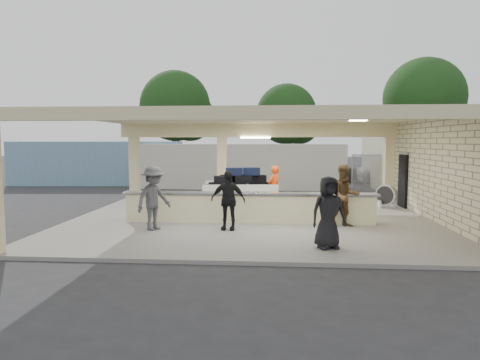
# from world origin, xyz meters

# --- Properties ---
(ground) EXTENTS (120.00, 120.00, 0.00)m
(ground) POSITION_xyz_m (0.00, 0.00, 0.00)
(ground) COLOR #252527
(ground) RESTS_ON ground
(pavilion) EXTENTS (12.01, 10.00, 3.55)m
(pavilion) POSITION_xyz_m (0.21, 0.66, 1.35)
(pavilion) COLOR slate
(pavilion) RESTS_ON ground
(baggage_counter) EXTENTS (8.20, 0.58, 0.98)m
(baggage_counter) POSITION_xyz_m (0.00, -0.50, 0.59)
(baggage_counter) COLOR beige
(baggage_counter) RESTS_ON pavilion
(luggage_cart) EXTENTS (2.91, 1.95, 1.62)m
(luggage_cart) POSITION_xyz_m (-0.51, 2.06, 0.98)
(luggage_cart) COLOR silver
(luggage_cart) RESTS_ON pavilion
(drum_fan) EXTENTS (0.79, 0.73, 0.90)m
(drum_fan) POSITION_xyz_m (5.30, 3.14, 0.58)
(drum_fan) COLOR silver
(drum_fan) RESTS_ON pavilion
(baggage_handler) EXTENTS (0.65, 0.70, 1.71)m
(baggage_handler) POSITION_xyz_m (0.82, 1.89, 0.95)
(baggage_handler) COLOR #FF460D
(baggage_handler) RESTS_ON pavilion
(passenger_a) EXTENTS (1.00, 0.59, 1.92)m
(passenger_a) POSITION_xyz_m (2.97, -1.00, 1.06)
(passenger_a) COLOR brown
(passenger_a) RESTS_ON pavilion
(passenger_b) EXTENTS (1.07, 0.49, 1.77)m
(passenger_b) POSITION_xyz_m (-0.56, -1.67, 0.99)
(passenger_b) COLOR black
(passenger_b) RESTS_ON pavilion
(passenger_c) EXTENTS (1.02, 1.27, 1.90)m
(passenger_c) POSITION_xyz_m (-2.75, -1.87, 1.05)
(passenger_c) COLOR #434347
(passenger_c) RESTS_ON pavilion
(passenger_d) EXTENTS (0.94, 0.59, 1.78)m
(passenger_d) POSITION_xyz_m (2.13, -3.68, 0.99)
(passenger_d) COLOR black
(passenger_d) RESTS_ON pavilion
(car_white_a) EXTENTS (5.41, 2.86, 1.50)m
(car_white_a) POSITION_xyz_m (8.69, 12.56, 0.75)
(car_white_a) COLOR white
(car_white_a) RESTS_ON ground
(car_white_b) EXTENTS (4.36, 2.15, 1.32)m
(car_white_b) POSITION_xyz_m (12.12, 13.84, 0.66)
(car_white_b) COLOR white
(car_white_b) RESTS_ON ground
(car_dark) EXTENTS (4.67, 2.96, 1.47)m
(car_dark) POSITION_xyz_m (4.41, 15.38, 0.73)
(car_dark) COLOR black
(car_dark) RESTS_ON ground
(container_white) EXTENTS (11.89, 2.91, 2.56)m
(container_white) POSITION_xyz_m (-1.07, 10.54, 1.28)
(container_white) COLOR beige
(container_white) RESTS_ON ground
(container_blue) EXTENTS (10.54, 3.29, 2.70)m
(container_blue) POSITION_xyz_m (-10.26, 11.97, 1.35)
(container_blue) COLOR #7AA2C3
(container_blue) RESTS_ON ground
(fence) EXTENTS (12.06, 0.06, 2.03)m
(fence) POSITION_xyz_m (11.00, 9.00, 1.05)
(fence) COLOR gray
(fence) RESTS_ON ground
(tree_left) EXTENTS (6.60, 6.30, 9.00)m
(tree_left) POSITION_xyz_m (-7.68, 24.16, 5.59)
(tree_left) COLOR #382619
(tree_left) RESTS_ON ground
(tree_mid) EXTENTS (6.00, 5.60, 8.00)m
(tree_mid) POSITION_xyz_m (2.32, 26.16, 4.96)
(tree_mid) COLOR #382619
(tree_mid) RESTS_ON ground
(tree_right) EXTENTS (7.20, 7.00, 10.00)m
(tree_right) POSITION_xyz_m (14.32, 25.16, 6.21)
(tree_right) COLOR #382619
(tree_right) RESTS_ON ground
(adjacent_building) EXTENTS (6.00, 8.00, 3.20)m
(adjacent_building) POSITION_xyz_m (9.50, 10.00, 1.60)
(adjacent_building) COLOR beige
(adjacent_building) RESTS_ON ground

